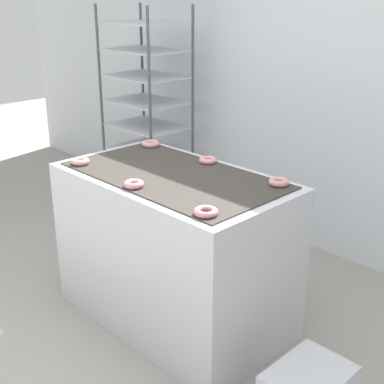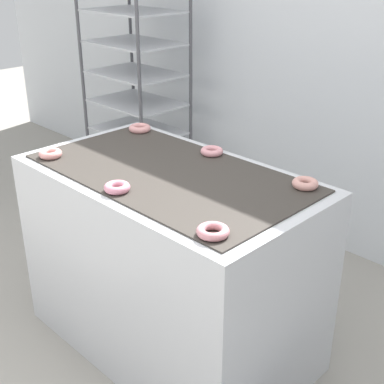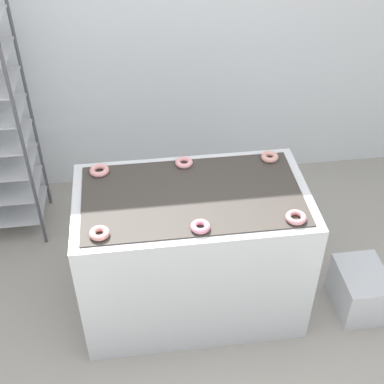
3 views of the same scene
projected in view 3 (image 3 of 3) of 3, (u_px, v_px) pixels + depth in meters
name	position (u px, v px, depth m)	size (l,w,h in m)	color
ground_plane	(206.00, 384.00, 3.22)	(14.00, 14.00, 0.00)	#9E998E
wall_back	(166.00, 22.00, 3.95)	(8.00, 0.05, 2.80)	silver
fryer_machine	(192.00, 252.00, 3.41)	(1.39, 0.79, 0.95)	silver
glaze_bin	(359.00, 289.00, 3.58)	(0.30, 0.40, 0.32)	silver
donut_near_left	(99.00, 233.00, 2.83)	(0.11, 0.11, 0.03)	pink
donut_near_center	(200.00, 227.00, 2.87)	(0.11, 0.11, 0.03)	pink
donut_near_right	(296.00, 217.00, 2.93)	(0.12, 0.12, 0.03)	#D1838A
donut_far_left	(99.00, 170.00, 3.26)	(0.12, 0.12, 0.03)	pink
donut_far_center	(184.00, 163.00, 3.32)	(0.11, 0.11, 0.03)	pink
donut_far_right	(270.00, 157.00, 3.37)	(0.11, 0.11, 0.03)	#D6968B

